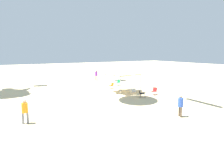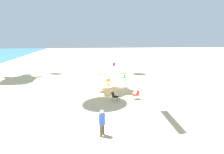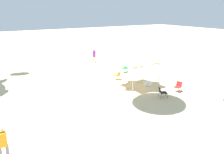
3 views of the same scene
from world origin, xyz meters
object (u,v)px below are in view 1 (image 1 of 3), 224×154
Objects in this scene: canopy_tent at (123,72)px; cooler_box at (133,90)px; folding_chair_facing_ocean at (111,85)px; person_far_stroller at (25,109)px; person_by_tent at (181,104)px; folding_chair_left_of_tent at (141,93)px; folding_chair_near_cooler at (118,82)px; person_near_umbrella at (96,75)px; folding_chair_right_of_tent at (154,91)px.

cooler_box is (-0.58, -1.05, -2.23)m from canopy_tent.
cooler_box is (-2.99, -1.23, -0.27)m from folding_chair_facing_ocean.
person_far_stroller is 10.96m from person_by_tent.
canopy_tent is 1.96× the size of person_far_stroller.
folding_chair_left_of_tent is 1.00× the size of folding_chair_near_cooler.
person_far_stroller is at bearing -63.71° from person_near_umbrella.
folding_chair_right_of_tent is 1.00× the size of folding_chair_near_cooler.
cooler_box is (-4.88, 0.96, -0.27)m from folding_chair_near_cooler.
person_near_umbrella is 19.70m from person_by_tent.
folding_chair_near_cooler is 4.98m from cooler_box.
folding_chair_facing_ocean is 7.69m from person_near_umbrella.
folding_chair_near_cooler is at bearing -25.01° from canopy_tent.
folding_chair_left_of_tent and folding_chair_near_cooler have the same top height.
folding_chair_left_of_tent is (-3.31, -0.15, -1.96)m from canopy_tent.
person_by_tent is at bearing 173.31° from person_far_stroller.
folding_chair_right_of_tent is 0.49× the size of person_by_tent.
person_by_tent is at bearing 166.04° from cooler_box.
folding_chair_left_of_tent is 11.65m from person_far_stroller.
folding_chair_left_of_tent is 13.31m from person_near_umbrella.
folding_chair_near_cooler is at bearing -161.75° from folding_chair_facing_ocean.
folding_chair_left_of_tent is 0.49× the size of person_by_tent.
person_far_stroller is (-9.69, 13.31, 0.51)m from folding_chair_near_cooler.
folding_chair_near_cooler is (7.30, 0.23, 0.00)m from folding_chair_right_of_tent.
folding_chair_left_of_tent is (-0.31, 2.09, 0.00)m from folding_chair_right_of_tent.
person_far_stroller reaches higher than cooler_box.
folding_chair_left_of_tent is at bearing -153.76° from person_far_stroller.
canopy_tent is 4.00× the size of folding_chair_facing_ocean.
folding_chair_right_of_tent and folding_chair_near_cooler have the same top height.
folding_chair_near_cooler is at bearing -127.96° from person_far_stroller.
person_far_stroller reaches higher than folding_chair_right_of_tent.
person_by_tent reaches higher than cooler_box.
folding_chair_near_cooler is 14.28m from person_by_tent.
folding_chair_right_of_tent is at bearing -56.02° from folding_chair_left_of_tent.
person_near_umbrella is at bearing -7.22° from canopy_tent.
cooler_box is (2.42, 1.19, -0.27)m from folding_chair_right_of_tent.
folding_chair_facing_ocean is 0.49× the size of person_by_tent.
person_far_stroller is at bearing 111.27° from cooler_box.
canopy_tent is at bearing 61.16° from cooler_box.
folding_chair_facing_ocean is 2.89m from folding_chair_near_cooler.
person_by_tent is (-9.61, 1.19, -1.45)m from canopy_tent.
folding_chair_near_cooler is at bearing 165.18° from folding_chair_right_of_tent.
person_near_umbrella is 19.82m from person_far_stroller.
person_far_stroller is (-7.79, 11.12, 0.51)m from folding_chair_facing_ocean.
person_near_umbrella is (13.26, -1.11, 0.55)m from folding_chair_left_of_tent.
folding_chair_facing_ocean is (2.41, 0.18, -1.96)m from canopy_tent.
person_near_umbrella reaches higher than person_by_tent.
person_near_umbrella is at bearing 170.00° from folding_chair_near_cooler.
folding_chair_right_of_tent is at bearing -20.06° from person_near_umbrella.
folding_chair_left_of_tent is at bearing -177.40° from canopy_tent.
person_near_umbrella reaches higher than folding_chair_facing_ocean.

